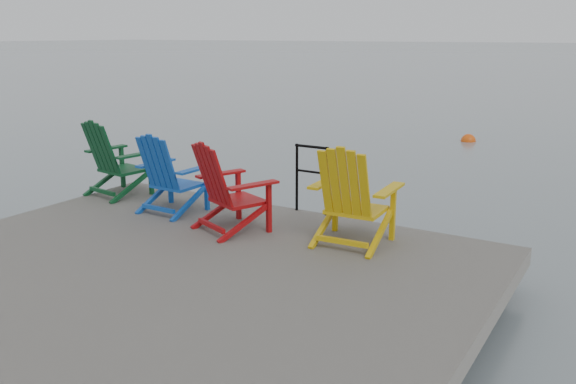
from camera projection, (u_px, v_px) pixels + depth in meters
The scene contains 8 objects.
ground at pixel (174, 314), 6.25m from camera, with size 400.00×400.00×0.00m, color slate.
dock at pixel (173, 283), 6.16m from camera, with size 6.00×5.00×1.40m.
handrail at pixel (312, 173), 7.89m from camera, with size 0.48×0.04×0.90m.
chair_green at pixel (115, 158), 8.75m from camera, with size 0.96×0.90×1.10m.
chair_blue at pixel (169, 173), 7.92m from camera, with size 0.86×0.80×1.05m.
chair_red at pixel (228, 187), 7.17m from camera, with size 1.04×0.99×1.07m.
chair_yellow at pixel (352, 195), 6.68m from camera, with size 0.93×0.87×1.13m.
buoy_a at pixel (468, 141), 16.23m from camera, with size 0.39×0.39×0.39m, color #DC4C0C.
Camera 1 is at (3.95, -4.31, 2.79)m, focal length 38.00 mm.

